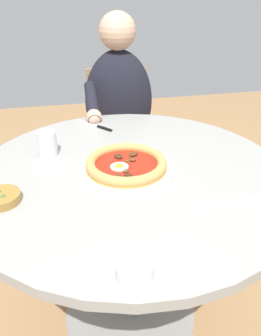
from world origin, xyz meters
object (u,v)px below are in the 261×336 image
at_px(dining_table, 130,206).
at_px(pizza_on_plate, 126,165).
at_px(ramekin_capers, 135,269).
at_px(fork_utensil, 228,203).
at_px(diner_person, 119,138).
at_px(cafe_chair_diner, 118,129).
at_px(water_glass, 48,145).
at_px(steak_knife, 99,127).
at_px(olive_pan, 1,198).

xyz_separation_m(dining_table, pizza_on_plate, (-0.01, 0.01, 0.17)).
relative_size(dining_table, pizza_on_plate, 3.37).
bearing_deg(dining_table, ramekin_capers, 168.49).
height_order(dining_table, fork_utensil, fork_utensil).
bearing_deg(ramekin_capers, pizza_on_plate, -9.82).
xyz_separation_m(dining_table, fork_utensil, (-0.25, -0.22, 0.16)).
height_order(diner_person, cafe_chair_diner, diner_person).
height_order(water_glass, diner_person, diner_person).
height_order(dining_table, steak_knife, steak_knife).
distance_m(water_glass, ramekin_capers, 0.62).
xyz_separation_m(ramekin_capers, fork_utensil, (0.19, -0.31, -0.02)).
relative_size(dining_table, steak_knife, 5.95).
height_order(olive_pan, fork_utensil, olive_pan).
xyz_separation_m(olive_pan, cafe_chair_diner, (0.98, -0.51, -0.24)).
bearing_deg(fork_utensil, water_glass, 49.64).
relative_size(ramekin_capers, fork_utensil, 0.44).
distance_m(dining_table, diner_person, 0.74).
relative_size(steak_knife, fork_utensil, 0.95).
height_order(olive_pan, diner_person, diner_person).
bearing_deg(diner_person, dining_table, 172.10).
xyz_separation_m(dining_table, diner_person, (0.73, -0.10, -0.07)).
relative_size(dining_table, diner_person, 0.89).
bearing_deg(olive_pan, steak_knife, -34.98).
bearing_deg(diner_person, fork_utensil, -173.12).
bearing_deg(fork_utensil, cafe_chair_diner, 4.97).
height_order(ramekin_capers, diner_person, diner_person).
bearing_deg(pizza_on_plate, diner_person, -8.93).
relative_size(olive_pan, diner_person, 0.11).
distance_m(dining_table, ramekin_capers, 0.48).
bearing_deg(steak_knife, fork_utensil, -156.29).
relative_size(dining_table, fork_utensil, 5.64).
relative_size(fork_utensil, cafe_chair_diner, 0.22).
distance_m(fork_utensil, cafe_chair_diner, 1.15).
bearing_deg(steak_knife, ramekin_capers, 177.46).
distance_m(pizza_on_plate, olive_pan, 0.39).
height_order(dining_table, diner_person, diner_person).
distance_m(ramekin_capers, diner_person, 1.21).
distance_m(dining_table, fork_utensil, 0.37).
height_order(water_glass, olive_pan, water_glass).
xyz_separation_m(dining_table, ramekin_capers, (-0.44, 0.09, 0.17)).
height_order(dining_table, water_glass, water_glass).
relative_size(water_glass, olive_pan, 0.71).
relative_size(dining_table, ramekin_capers, 12.95).
height_order(fork_utensil, diner_person, diner_person).
bearing_deg(cafe_chair_diner, pizza_on_plate, 171.10).
bearing_deg(water_glass, diner_person, -32.15).
distance_m(water_glass, diner_person, 0.73).
xyz_separation_m(steak_knife, ramekin_capers, (-0.81, 0.04, 0.01)).
bearing_deg(olive_pan, dining_table, -74.66).
height_order(fork_utensil, cafe_chair_diner, cafe_chair_diner).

